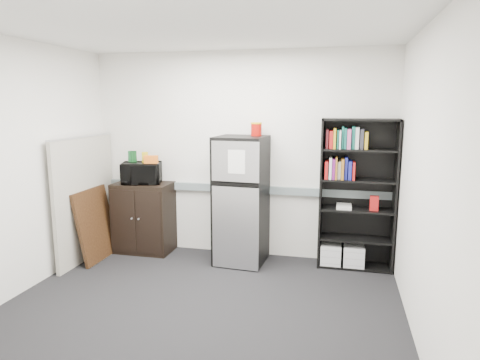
{
  "coord_description": "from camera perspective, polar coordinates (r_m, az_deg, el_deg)",
  "views": [
    {
      "loc": [
        1.32,
        -3.74,
        2.03
      ],
      "look_at": [
        0.21,
        0.9,
        1.17
      ],
      "focal_mm": 32.0,
      "sensor_mm": 36.0,
      "label": 1
    }
  ],
  "objects": [
    {
      "name": "wall_right",
      "position": [
        3.86,
        23.33,
        -0.76
      ],
      "size": [
        0.02,
        3.5,
        2.7
      ],
      "primitive_type": "cube",
      "color": "white",
      "rests_on": "floor"
    },
    {
      "name": "microwave",
      "position": [
        5.91,
        -12.99,
        0.91
      ],
      "size": [
        0.59,
        0.48,
        0.28
      ],
      "primitive_type": "imported",
      "rotation": [
        0.0,
        0.0,
        0.3
      ],
      "color": "black",
      "rests_on": "cabinet"
    },
    {
      "name": "bookshelf",
      "position": [
        5.41,
        15.13,
        -1.42
      ],
      "size": [
        0.9,
        0.34,
        1.85
      ],
      "color": "black",
      "rests_on": "floor"
    },
    {
      "name": "framed_poster",
      "position": [
        5.92,
        -18.68,
        -5.6
      ],
      "size": [
        0.21,
        0.73,
        0.94
      ],
      "rotation": [
        0.0,
        -0.18,
        0.0
      ],
      "color": "black",
      "rests_on": "floor"
    },
    {
      "name": "cubicle_partition",
      "position": [
        5.92,
        -19.91,
        -2.28
      ],
      "size": [
        0.06,
        1.3,
        1.62
      ],
      "color": "#9F998D",
      "rests_on": "floor"
    },
    {
      "name": "ceiling",
      "position": [
        4.02,
        -6.31,
        19.75
      ],
      "size": [
        4.0,
        3.5,
        0.02
      ],
      "primitive_type": "cube",
      "color": "white",
      "rests_on": "wall_back"
    },
    {
      "name": "refrigerator",
      "position": [
        5.44,
        0.14,
        -2.73
      ],
      "size": [
        0.65,
        0.68,
        1.63
      ],
      "rotation": [
        0.0,
        0.0,
        -0.07
      ],
      "color": "black",
      "rests_on": "floor"
    },
    {
      "name": "snack_box_c",
      "position": [
        5.9,
        -12.55,
        2.98
      ],
      "size": [
        0.07,
        0.06,
        0.14
      ],
      "primitive_type": "cube",
      "rotation": [
        0.0,
        0.0,
        0.11
      ],
      "color": "gold",
      "rests_on": "microwave"
    },
    {
      "name": "floor",
      "position": [
        4.45,
        -5.61,
        -16.95
      ],
      "size": [
        4.0,
        4.0,
        0.0
      ],
      "primitive_type": "plane",
      "color": "black",
      "rests_on": "ground"
    },
    {
      "name": "snack_bag",
      "position": [
        5.81,
        -11.77,
        2.71
      ],
      "size": [
        0.2,
        0.15,
        0.1
      ],
      "primitive_type": "cube",
      "rotation": [
        0.0,
        0.0,
        0.31
      ],
      "color": "orange",
      "rests_on": "microwave"
    },
    {
      "name": "snack_box_b",
      "position": [
        5.97,
        -13.98,
        3.06
      ],
      "size": [
        0.08,
        0.07,
        0.15
      ],
      "primitive_type": "cube",
      "rotation": [
        0.0,
        0.0,
        0.28
      ],
      "color": "#0D3C16",
      "rests_on": "microwave"
    },
    {
      "name": "wall_back",
      "position": [
        5.69,
        -0.11,
        3.34
      ],
      "size": [
        4.0,
        0.02,
        2.7
      ],
      "primitive_type": "cube",
      "color": "white",
      "rests_on": "floor"
    },
    {
      "name": "cabinet",
      "position": [
        6.06,
        -12.69,
        -4.88
      ],
      "size": [
        0.77,
        0.51,
        0.96
      ],
      "color": "black",
      "rests_on": "floor"
    },
    {
      "name": "electrical_raceway",
      "position": [
        5.73,
        -0.18,
        -1.17
      ],
      "size": [
        3.92,
        0.05,
        0.1
      ],
      "primitive_type": "cube",
      "color": "gray",
      "rests_on": "wall_back"
    },
    {
      "name": "snack_box_a",
      "position": [
        5.99,
        -14.29,
        3.06
      ],
      "size": [
        0.08,
        0.06,
        0.15
      ],
      "primitive_type": "cube",
      "rotation": [
        0.0,
        0.0,
        -0.16
      ],
      "color": "#18572A",
      "rests_on": "microwave"
    },
    {
      "name": "coffee_can",
      "position": [
        5.4,
        2.19,
        6.91
      ],
      "size": [
        0.14,
        0.14,
        0.19
      ],
      "color": "#A10E07",
      "rests_on": "refrigerator"
    },
    {
      "name": "wall_left",
      "position": [
        5.05,
        -27.92,
        1.27
      ],
      "size": [
        0.02,
        3.5,
        2.7
      ],
      "primitive_type": "cube",
      "color": "white",
      "rests_on": "floor"
    },
    {
      "name": "wall_note",
      "position": [
        5.75,
        -3.54,
        5.4
      ],
      "size": [
        0.14,
        0.0,
        0.1
      ],
      "primitive_type": "cube",
      "color": "white",
      "rests_on": "wall_back"
    }
  ]
}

